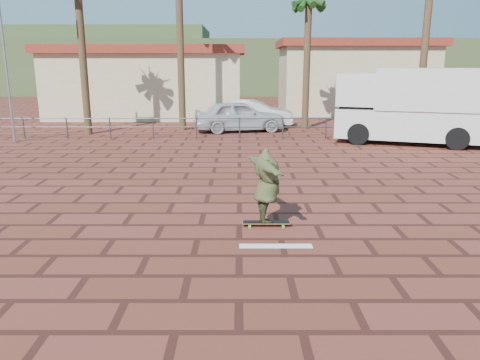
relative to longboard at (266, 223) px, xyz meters
name	(u,v)px	position (x,y,z in m)	size (l,w,h in m)	color
ground	(239,225)	(-0.58, 0.08, -0.08)	(120.00, 120.00, 0.00)	maroon
paint_stripe	(276,246)	(0.12, -1.12, -0.08)	(1.40, 0.22, 0.01)	white
guardrail	(240,124)	(-0.58, 12.08, 0.60)	(24.06, 0.06, 1.00)	#47494F
flagpole	(5,33)	(-10.45, 11.08, 4.56)	(1.30, 0.10, 8.00)	gray
palm_center	(309,3)	(2.92, 15.58, 6.28)	(2.40, 2.40, 7.75)	brown
building_west	(149,81)	(-6.58, 22.08, 2.20)	(12.60, 7.60, 4.50)	beige
building_east	(354,76)	(7.42, 24.08, 2.45)	(10.60, 6.60, 5.00)	beige
hill_front	(240,67)	(-0.58, 50.08, 2.92)	(70.00, 18.00, 6.00)	#384C28
hill_back	(78,59)	(-22.58, 56.08, 3.92)	(35.00, 14.00, 8.00)	#384C28
longboard	(266,223)	(0.00, 0.00, 0.00)	(1.03, 0.24, 0.10)	olive
skateboarder	(267,186)	(0.00, 0.00, 0.82)	(1.97, 0.54, 1.60)	#404726
campervan	(413,104)	(6.93, 10.95, 1.61)	(6.71, 4.48, 3.22)	silver
car_silver	(239,116)	(-0.59, 14.57, 0.71)	(1.87, 4.65, 1.58)	silver
car_white	(254,113)	(0.19, 16.58, 0.64)	(1.54, 4.41, 1.45)	silver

